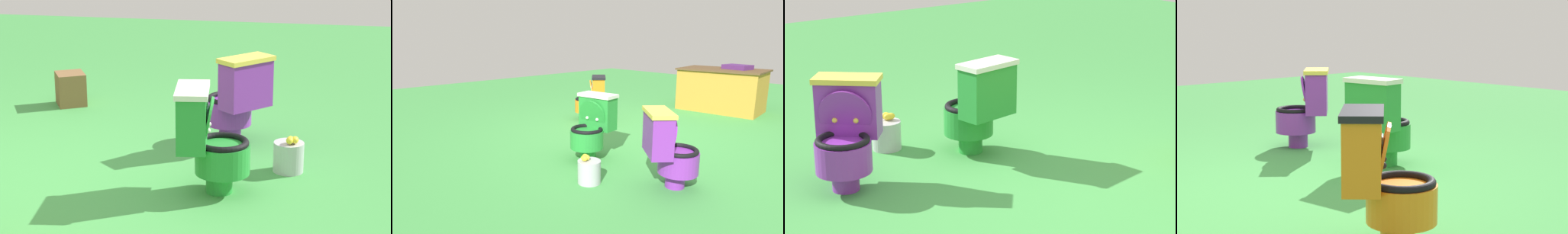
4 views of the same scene
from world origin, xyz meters
The scene contains 6 objects.
ground centered at (0.00, 0.00, 0.00)m, with size 14.00×14.00×0.00m, color #429947.
toilet_purple centered at (1.17, -1.06, 0.37)m, with size 0.63×0.64×0.73m.
toilet_green centered at (0.12, -1.02, 0.37)m, with size 0.47×0.54×0.73m.
toilet_orange centered at (-1.14, 0.20, 0.37)m, with size 0.63×0.63×0.73m.
vendor_table centered at (-0.05, 2.45, 0.39)m, with size 1.55×1.02×0.85m.
lemon_bucket centered at (0.61, -1.53, 0.12)m, with size 0.22×0.22×0.28m.
Camera 2 is at (2.79, -3.60, 1.37)m, focal length 31.38 mm.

